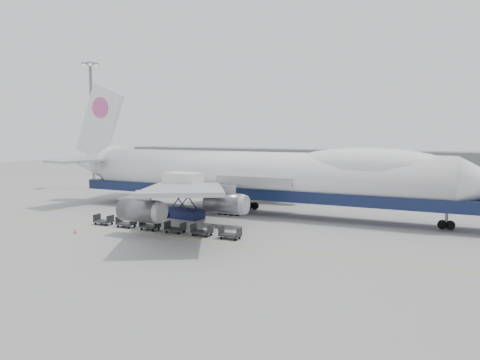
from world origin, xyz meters
The scene contains 13 objects.
ground centered at (0.00, 0.00, 0.00)m, with size 260.00×260.00×0.00m, color gray.
apron_line centered at (0.00, -6.00, 0.01)m, with size 60.00×0.15×0.01m, color gold.
hangar centered at (-10.00, 70.00, 3.50)m, with size 110.00×8.00×7.00m, color slate.
floodlight_mast centered at (-42.00, 24.00, 14.27)m, with size 2.40×2.40×25.43m.
airliner centered at (0.64, 12.00, 5.62)m, with size 67.00×55.30×19.98m.
catering_truck centered at (-7.67, 4.52, 3.46)m, with size 5.63×4.10×6.20m.
traffic_cone centered at (-13.66, -9.33, 0.24)m, with size 0.35×0.35×0.52m.
dolly_0 centered at (-14.16, -3.97, 0.53)m, with size 2.30×1.35×1.30m.
dolly_1 centered at (-10.56, -3.97, 0.53)m, with size 2.30×1.35×1.30m.
dolly_2 centered at (-6.95, -3.97, 0.53)m, with size 2.30×1.35×1.30m.
dolly_3 centered at (-3.35, -3.97, 0.53)m, with size 2.30×1.35×1.30m.
dolly_4 centered at (0.25, -3.97, 0.53)m, with size 2.30×1.35×1.30m.
dolly_5 centered at (3.85, -3.97, 0.53)m, with size 2.30×1.35×1.30m.
Camera 1 is at (26.83, -48.83, 11.84)m, focal length 35.00 mm.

